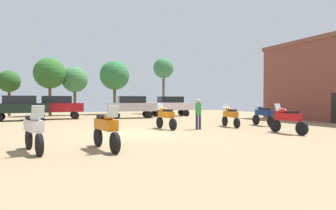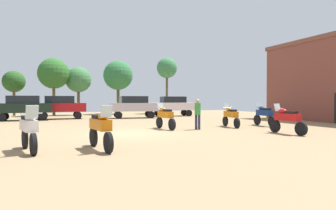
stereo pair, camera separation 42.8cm
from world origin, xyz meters
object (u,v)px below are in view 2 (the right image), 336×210
Objects in this scene: car_4 at (173,105)px; tree_4 at (14,82)px; tree_2 at (118,76)px; tree_6 at (54,74)px; person_2 at (198,112)px; tree_1 at (167,69)px; car_1 at (60,106)px; car_6 at (24,106)px; motorcycle_7 at (29,129)px; motorcycle_6 at (231,115)px; motorcycle_1 at (264,114)px; car_2 at (134,105)px; motorcycle_5 at (101,128)px; tree_5 at (78,80)px; motorcycle_4 at (165,116)px; motorcycle_8 at (287,119)px.

tree_4 is at bearing 70.56° from car_4.
tree_2 is (-4.29, 6.35, 3.34)m from car_4.
tree_4 is at bearing 157.39° from tree_6.
tree_1 is (5.45, 18.13, 4.47)m from person_2.
car_1 is 1.00× the size of car_6.
motorcycle_7 is 0.49× the size of car_4.
car_1 and car_6 have the same top height.
motorcycle_6 is at bearing -99.23° from tree_1.
motorcycle_1 is 12.16m from car_2.
tree_6 is (3.85, -1.60, 0.85)m from tree_4.
motorcycle_6 is 0.48× the size of car_2.
tree_1 is (11.53, 22.61, 4.73)m from motorcycle_5.
tree_2 is 4.58m from tree_5.
tree_1 is at bearing -65.98° from car_6.
motorcycle_1 is at bearing -149.42° from person_2.
car_6 is 0.82× the size of tree_5.
tree_5 is (1.20, 22.91, 3.10)m from motorcycle_5.
person_2 is at bearing -106.74° from tree_1.
tree_4 is at bearing 175.54° from tree_1.
tree_1 is at bearing -64.10° from car_1.
car_4 is (12.19, 16.64, 0.43)m from motorcycle_7.
tree_2 reaches higher than motorcycle_1.
person_2 is at bearing -139.43° from car_6.
motorcycle_4 is 0.48× the size of car_2.
motorcycle_4 is 18.22m from tree_6.
car_6 is at bearing -78.89° from tree_4.
motorcycle_4 is 0.99× the size of motorcycle_7.
motorcycle_7 is (-2.20, 0.48, -0.00)m from motorcycle_5.
motorcycle_1 is 4.29m from motorcycle_8.
motorcycle_4 is 0.49× the size of car_4.
tree_4 reaches higher than motorcycle_7.
car_6 is (-8.11, 10.62, 0.44)m from motorcycle_4.
tree_5 is (-9.89, 18.04, 3.10)m from motorcycle_1.
motorcycle_5 is 19.82m from car_4.
car_2 reaches higher than motorcycle_8.
tree_2 is at bearing 38.76° from car_4.
tree_2 reaches higher than motorcycle_8.
car_4 reaches higher than motorcycle_1.
tree_2 reaches higher than tree_6.
tree_1 is at bearing 81.37° from motorcycle_8.
tree_1 is 1.13× the size of tree_6.
car_4 is 0.84× the size of tree_5.
tree_2 reaches higher than tree_5.
motorcycle_8 is at bearing 177.93° from motorcycle_5.
tree_1 reaches higher than car_6.
tree_5 is (4.82, 6.85, 2.67)m from car_6.
motorcycle_5 is (-4.49, -5.43, 0.01)m from motorcycle_4.
person_2 is at bearing -159.46° from motorcycle_6.
tree_4 is at bearing -86.28° from motorcycle_5.
car_2 is at bearing 77.68° from motorcycle_4.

